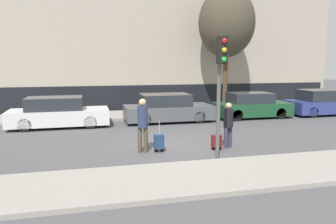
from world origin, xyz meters
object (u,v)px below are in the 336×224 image
parked_car_1 (167,109)px  parked_car_2 (252,106)px  parked_car_3 (321,103)px  parked_car_0 (58,113)px  pedestrian_right (228,123)px  bare_tree_near_crossing (227,23)px  pedestrian_left (143,122)px  trolley_right (216,141)px  traffic_light (221,74)px  trolley_left (159,142)px

parked_car_1 → parked_car_2: (4.81, 0.06, -0.02)m
parked_car_3 → parked_car_0: bearing=-179.1°
pedestrian_right → bare_tree_near_crossing: size_ratio=0.22×
pedestrian_left → bare_tree_near_crossing: (6.46, 7.94, 4.32)m
parked_car_0 → parked_car_1: 5.36m
parked_car_0 → bare_tree_near_crossing: (9.61, 2.62, 4.71)m
pedestrian_left → parked_car_1: bearing=-101.0°
pedestrian_right → parked_car_1: bearing=78.2°
parked_car_2 → parked_car_3: (4.47, -0.01, 0.03)m
parked_car_2 → parked_car_3: size_ratio=1.04×
pedestrian_left → pedestrian_right: pedestrian_left is taller
parked_car_1 → parked_car_2: bearing=0.7°
trolley_right → bare_tree_near_crossing: size_ratio=0.15×
parked_car_0 → parked_car_2: (10.18, 0.23, -0.02)m
parked_car_1 → trolley_right: parked_car_1 is taller
pedestrian_left → traffic_light: (2.12, -1.56, 1.65)m
parked_car_1 → pedestrian_right: bearing=-81.5°
parked_car_2 → pedestrian_right: (-3.97, -5.69, 0.27)m
pedestrian_left → bare_tree_near_crossing: bearing=-118.2°
trolley_right → bare_tree_near_crossing: bearing=64.7°
parked_car_2 → pedestrian_left: size_ratio=2.26×
parked_car_1 → parked_car_2: size_ratio=1.08×
pedestrian_left → bare_tree_near_crossing: size_ratio=0.25×
trolley_left → traffic_light: (1.58, -1.45, 2.34)m
traffic_light → parked_car_2: bearing=55.4°
pedestrian_right → traffic_light: 2.46m
parked_car_1 → pedestrian_left: bearing=-112.0°
parked_car_0 → parked_car_1: size_ratio=1.02×
trolley_left → parked_car_2: bearing=41.1°
parked_car_0 → parked_car_2: size_ratio=1.10×
parked_car_1 → parked_car_3: (9.28, 0.05, 0.01)m
parked_car_2 → bare_tree_near_crossing: bare_tree_near_crossing is taller
bare_tree_near_crossing → parked_car_0: bearing=-164.8°
parked_car_1 → trolley_left: bearing=-106.7°
parked_car_1 → bare_tree_near_crossing: bare_tree_near_crossing is taller
parked_car_3 → trolley_left: 12.33m
parked_car_0 → traffic_light: bearing=-52.6°
parked_car_0 → pedestrian_left: size_ratio=2.49×
parked_car_1 → trolley_right: 5.84m
pedestrian_right → trolley_right: (-0.52, -0.19, -0.60)m
pedestrian_right → pedestrian_left: bearing=157.1°
parked_car_3 → pedestrian_left: bearing=-154.3°
pedestrian_left → bare_tree_near_crossing: bare_tree_near_crossing is taller
parked_car_0 → parked_car_2: 10.18m
pedestrian_left → traffic_light: bearing=154.6°
parked_car_2 → trolley_left: parked_car_2 is taller
trolley_left → bare_tree_near_crossing: bare_tree_near_crossing is taller
parked_car_0 → parked_car_3: parked_car_3 is taller
parked_car_0 → trolley_left: size_ratio=3.97×
trolley_right → traffic_light: 2.71m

